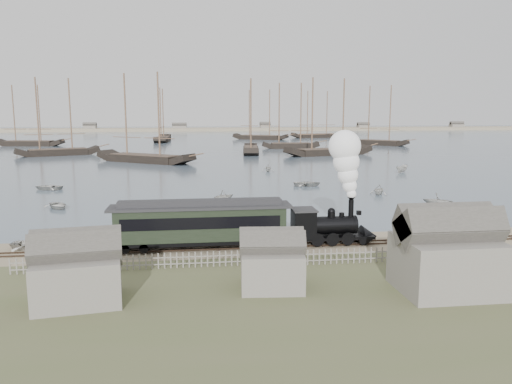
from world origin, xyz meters
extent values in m
plane|color=tan|center=(0.00, 0.00, 0.00)|extent=(600.00, 600.00, 0.00)
cube|color=#475765|center=(0.00, 170.00, 0.03)|extent=(600.00, 336.00, 0.06)
cube|color=#36271D|center=(0.00, -2.50, 0.10)|extent=(120.00, 0.08, 0.12)
cube|color=#36271D|center=(0.00, -1.50, 0.10)|extent=(120.00, 0.08, 0.12)
cube|color=#3D2E27|center=(0.00, -2.00, 0.03)|extent=(120.00, 1.80, 0.06)
cube|color=tan|center=(0.00, 250.00, 0.00)|extent=(500.00, 20.00, 1.80)
cube|color=black|center=(8.99, -2.00, 0.72)|extent=(6.95, 2.04, 0.26)
cylinder|color=black|center=(8.59, -2.00, 1.74)|extent=(4.29, 1.53, 1.53)
cube|color=black|center=(6.34, -2.00, 1.95)|extent=(1.84, 2.25, 2.35)
cube|color=#2B2B2E|center=(6.34, -2.00, 3.17)|extent=(2.04, 2.45, 0.12)
cylinder|color=black|center=(10.53, -2.00, 3.12)|extent=(0.45, 0.45, 1.63)
sphere|color=black|center=(8.79, -2.00, 2.94)|extent=(0.65, 0.65, 0.65)
cone|color=black|center=(12.26, -2.00, 0.62)|extent=(1.43, 2.04, 2.04)
cube|color=black|center=(11.24, -2.00, 2.76)|extent=(0.36, 0.36, 0.36)
cube|color=black|center=(-2.41, -2.00, 0.75)|extent=(15.08, 2.48, 0.38)
cube|color=black|center=(-2.41, -2.00, 2.26)|extent=(14.00, 2.69, 2.69)
cube|color=black|center=(-2.41, -3.37, 2.53)|extent=(12.93, 0.06, 0.97)
cube|color=black|center=(-2.41, -0.63, 2.53)|extent=(12.93, 0.06, 0.97)
cube|color=#2B2B2E|center=(-2.41, -2.00, 3.66)|extent=(15.08, 2.91, 0.19)
cube|color=#2B2B2E|center=(-2.41, -2.00, 3.98)|extent=(13.46, 1.29, 0.48)
imported|color=#B8B6AF|center=(-16.27, -0.12, 0.42)|extent=(3.57, 4.49, 0.84)
imported|color=#B8B6AF|center=(-18.97, 17.72, 0.43)|extent=(4.40, 4.07, 0.74)
imported|color=#B8B6AF|center=(0.83, 19.28, 0.87)|extent=(3.98, 4.07, 1.63)
imported|color=#B8B6AF|center=(-1.44, 14.20, 0.67)|extent=(3.29, 2.69, 1.22)
imported|color=#B8B6AF|center=(14.46, 31.37, 0.49)|extent=(3.39, 4.46, 0.87)
imported|color=#B8B6AF|center=(22.48, 22.34, 0.78)|extent=(3.60, 3.55, 1.44)
imported|color=#B8B6AF|center=(36.05, 45.88, 0.75)|extent=(3.32, 3.62, 1.38)
imported|color=#B8B6AF|center=(-24.08, 32.73, 0.48)|extent=(3.44, 4.40, 0.83)
imported|color=#B8B6AF|center=(11.31, 50.79, 0.77)|extent=(3.02, 2.71, 1.42)
imported|color=#B8B6AF|center=(26.07, 12.56, 0.94)|extent=(4.24, 4.37, 1.76)
camera|label=1|loc=(-3.02, -42.92, 11.51)|focal=35.00mm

